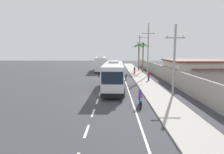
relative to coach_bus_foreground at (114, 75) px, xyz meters
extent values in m
plane|color=#3A3A3F|center=(-1.65, -4.22, -1.97)|extent=(160.00, 160.00, 0.00)
cube|color=#A8A399|center=(5.15, 5.78, -1.90)|extent=(3.20, 90.00, 0.14)
cube|color=white|center=(-1.65, -13.34, -1.97)|extent=(0.16, 2.00, 0.01)
cube|color=white|center=(-1.65, -9.71, -1.97)|extent=(0.16, 2.00, 0.01)
cube|color=white|center=(-1.65, -6.09, -1.97)|extent=(0.16, 2.00, 0.01)
cube|color=white|center=(-1.65, -2.46, -1.97)|extent=(0.16, 2.00, 0.01)
cube|color=white|center=(-1.65, 1.16, -1.97)|extent=(0.16, 2.00, 0.01)
cube|color=white|center=(-1.65, 4.79, -1.97)|extent=(0.16, 2.00, 0.01)
cube|color=white|center=(-1.65, 8.42, -1.97)|extent=(0.16, 2.00, 0.01)
cube|color=white|center=(-1.65, 12.04, -1.97)|extent=(0.16, 2.00, 0.01)
cube|color=white|center=(-1.65, 15.67, -1.97)|extent=(0.16, 2.00, 0.01)
cube|color=white|center=(-1.65, 19.29, -1.97)|extent=(0.16, 2.00, 0.01)
cube|color=white|center=(-1.65, 22.92, -1.97)|extent=(0.16, 2.00, 0.01)
cube|color=white|center=(-1.65, 26.55, -1.97)|extent=(0.16, 2.00, 0.01)
cube|color=white|center=(-1.65, 30.17, -1.97)|extent=(0.16, 2.00, 0.01)
cube|color=white|center=(-1.65, 33.80, -1.97)|extent=(0.16, 2.00, 0.01)
cube|color=white|center=(-1.65, 37.42, -1.97)|extent=(0.16, 2.00, 0.01)
cube|color=white|center=(-1.65, 41.05, -1.97)|extent=(0.16, 2.00, 0.01)
cube|color=white|center=(-1.65, 44.67, -1.97)|extent=(0.16, 2.00, 0.01)
cube|color=white|center=(1.97, 10.78, -1.97)|extent=(0.14, 70.00, 0.01)
cube|color=#9E998E|center=(8.95, 9.78, -0.76)|extent=(0.24, 60.00, 2.42)
cube|color=silver|center=(0.00, -0.03, -0.02)|extent=(2.64, 12.03, 3.12)
cube|color=#192333|center=(0.00, 0.17, 0.52)|extent=(2.65, 11.07, 1.00)
cube|color=#192333|center=(-0.09, -5.98, 0.45)|extent=(2.25, 0.14, 1.31)
cube|color=red|center=(0.00, -0.03, -0.72)|extent=(2.67, 11.79, 0.56)
cube|color=black|center=(-0.09, -6.07, -1.38)|extent=(2.40, 0.20, 0.44)
cube|color=#B7B7B7|center=(0.02, 1.47, 1.68)|extent=(1.39, 2.66, 0.28)
cube|color=black|center=(1.31, -5.80, 0.68)|extent=(0.12, 0.08, 0.36)
cube|color=black|center=(-1.49, -5.75, 0.68)|extent=(0.12, 0.08, 0.36)
cylinder|color=black|center=(1.13, -4.24, -1.45)|extent=(0.34, 1.04, 1.04)
cylinder|color=black|center=(-1.27, -4.21, -1.45)|extent=(0.34, 1.04, 1.04)
cylinder|color=black|center=(1.26, 3.55, -1.45)|extent=(0.34, 1.04, 1.04)
cylinder|color=black|center=(-1.14, 3.59, -1.45)|extent=(0.34, 1.04, 1.04)
cube|color=white|center=(-3.45, 22.86, 0.03)|extent=(2.95, 10.85, 3.21)
cube|color=#192333|center=(-3.44, 22.66, 0.59)|extent=(2.94, 9.99, 1.03)
cube|color=#192333|center=(-3.69, 28.19, 0.51)|extent=(2.27, 0.20, 1.35)
cube|color=blue|center=(-3.45, 22.86, -0.70)|extent=(2.97, 10.63, 0.58)
cube|color=black|center=(-3.69, 28.28, -1.38)|extent=(2.43, 0.27, 0.44)
cube|color=#B7B7B7|center=(-3.39, 21.52, 1.77)|extent=(1.46, 2.42, 0.28)
cube|color=black|center=(-5.09, 27.92, 0.75)|extent=(0.12, 0.09, 0.36)
cube|color=black|center=(-2.26, 28.05, 0.75)|extent=(0.12, 0.09, 0.36)
cylinder|color=black|center=(-4.83, 26.57, -1.45)|extent=(0.37, 1.05, 1.04)
cylinder|color=black|center=(-2.41, 26.68, -1.45)|extent=(0.37, 1.05, 1.04)
cylinder|color=black|center=(-4.51, 19.59, -1.45)|extent=(0.37, 1.05, 1.04)
cylinder|color=black|center=(-2.10, 19.70, -1.45)|extent=(0.37, 1.05, 1.04)
cylinder|color=black|center=(2.51, -8.60, -1.67)|extent=(0.13, 0.60, 0.60)
cylinder|color=black|center=(2.57, -7.24, -1.67)|extent=(0.15, 0.61, 0.60)
cube|color=#1947B2|center=(2.54, -7.97, -1.45)|extent=(0.29, 1.11, 0.36)
cube|color=black|center=(2.55, -7.67, -1.25)|extent=(0.27, 0.61, 0.12)
cylinder|color=gray|center=(2.51, -8.48, -1.37)|extent=(0.08, 0.32, 0.67)
cylinder|color=black|center=(2.52, -8.38, -0.93)|extent=(0.56, 0.07, 0.04)
sphere|color=#EAEACC|center=(2.51, -8.50, -1.07)|extent=(0.14, 0.14, 0.14)
cylinder|color=#75388E|center=(2.55, -7.72, -0.92)|extent=(0.32, 0.32, 0.66)
sphere|color=blue|center=(2.55, -7.72, -0.46)|extent=(0.26, 0.26, 0.26)
cylinder|color=black|center=(2.01, 7.31, -1.67)|extent=(0.16, 0.61, 0.60)
cylinder|color=black|center=(2.15, 8.66, -1.67)|extent=(0.18, 0.61, 0.60)
cube|color=#1E7F38|center=(2.07, 7.93, -1.45)|extent=(0.35, 1.12, 0.36)
cube|color=black|center=(2.10, 8.23, -1.25)|extent=(0.30, 0.62, 0.12)
cylinder|color=gray|center=(2.02, 7.43, -1.37)|extent=(0.09, 0.32, 0.67)
cylinder|color=black|center=(2.03, 7.53, -0.93)|extent=(0.56, 0.10, 0.04)
sphere|color=#EAEACC|center=(2.02, 7.41, -1.07)|extent=(0.14, 0.14, 0.14)
cylinder|color=beige|center=(2.10, 8.18, -0.95)|extent=(0.32, 0.32, 0.59)
sphere|color=blue|center=(2.10, 8.18, -0.53)|extent=(0.26, 0.26, 0.26)
cylinder|color=red|center=(4.49, 16.24, -1.45)|extent=(0.28, 0.28, 0.77)
cylinder|color=navy|center=(4.49, 16.24, -0.75)|extent=(0.36, 0.36, 0.61)
sphere|color=tan|center=(4.49, 16.24, -0.34)|extent=(0.24, 0.24, 0.24)
cylinder|color=navy|center=(5.91, 6.74, -1.45)|extent=(0.28, 0.28, 0.76)
cylinder|color=red|center=(5.91, 6.74, -0.77)|extent=(0.36, 0.36, 0.60)
sphere|color=brown|center=(5.91, 6.74, -0.36)|extent=(0.22, 0.22, 0.22)
cylinder|color=#9E9E99|center=(6.89, -3.55, 2.07)|extent=(0.24, 0.24, 8.08)
cube|color=#9E9E99|center=(6.89, -3.55, 4.64)|extent=(2.23, 0.12, 0.12)
cylinder|color=#4C4742|center=(5.99, -3.55, 4.76)|extent=(0.08, 0.08, 0.16)
cylinder|color=#4C4742|center=(7.78, -3.55, 4.76)|extent=(0.08, 0.08, 0.16)
cylinder|color=#9E9E99|center=(6.66, 12.33, 3.25)|extent=(0.24, 0.24, 10.45)
cube|color=#9E9E99|center=(6.66, 12.33, 6.54)|extent=(2.52, 0.12, 0.12)
cylinder|color=#4C4742|center=(5.65, 12.33, 6.66)|extent=(0.08, 0.08, 0.16)
cylinder|color=#4C4742|center=(7.66, 12.33, 6.66)|extent=(0.08, 0.08, 0.16)
cylinder|color=#9E9E99|center=(5.85, 12.33, 5.78)|extent=(1.62, 0.09, 0.09)
cube|color=#4C4C51|center=(5.04, 12.33, 5.72)|extent=(0.44, 0.24, 0.14)
cylinder|color=#9E9E99|center=(6.97, 28.21, 2.75)|extent=(0.24, 0.24, 9.45)
cube|color=#9E9E99|center=(6.97, 28.21, 5.60)|extent=(1.82, 0.12, 0.12)
cylinder|color=#4C4742|center=(6.24, 28.21, 5.72)|extent=(0.08, 0.08, 0.16)
cylinder|color=#4C4742|center=(7.70, 28.21, 5.72)|extent=(0.08, 0.08, 0.16)
cylinder|color=brown|center=(6.83, 20.06, 1.44)|extent=(0.28, 0.28, 6.81)
ellipsoid|color=#337F33|center=(7.74, 20.20, 4.58)|extent=(1.91, 0.63, 0.85)
ellipsoid|color=#337F33|center=(7.24, 20.92, 4.69)|extent=(1.15, 1.91, 0.63)
ellipsoid|color=#337F33|center=(6.28, 20.82, 4.65)|extent=(1.43, 1.76, 0.70)
ellipsoid|color=#337F33|center=(5.90, 20.15, 4.65)|extent=(1.95, 0.54, 0.69)
ellipsoid|color=#337F33|center=(6.38, 19.29, 4.53)|extent=(1.24, 1.77, 0.94)
ellipsoid|color=#337F33|center=(7.32, 19.37, 4.43)|extent=(1.30, 1.64, 1.12)
sphere|color=brown|center=(6.83, 20.06, 4.89)|extent=(0.56, 0.56, 0.56)
cylinder|color=brown|center=(6.13, 22.66, 1.45)|extent=(0.25, 0.25, 6.85)
ellipsoid|color=#28702D|center=(7.06, 22.53, 4.67)|extent=(1.96, 0.61, 0.71)
ellipsoid|color=#28702D|center=(6.71, 23.33, 4.53)|extent=(1.46, 1.61, 1.00)
ellipsoid|color=#28702D|center=(5.66, 23.46, 4.62)|extent=(1.26, 1.82, 0.82)
ellipsoid|color=#28702D|center=(5.25, 22.51, 4.54)|extent=(1.87, 0.66, 0.98)
ellipsoid|color=#28702D|center=(5.58, 21.98, 4.50)|extent=(1.41, 1.62, 1.06)
ellipsoid|color=#28702D|center=(6.69, 21.98, 4.52)|extent=(1.44, 1.63, 1.01)
sphere|color=brown|center=(6.13, 22.66, 4.92)|extent=(0.56, 0.56, 0.56)
cube|color=beige|center=(15.32, 6.18, -0.23)|extent=(12.17, 8.68, 3.49)
cube|color=brown|center=(15.32, 6.18, 1.64)|extent=(12.90, 9.20, 0.24)
cube|color=brown|center=(15.32, 1.48, 0.64)|extent=(8.52, 0.80, 0.10)
camera|label=1|loc=(0.19, -24.89, 3.19)|focal=30.07mm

